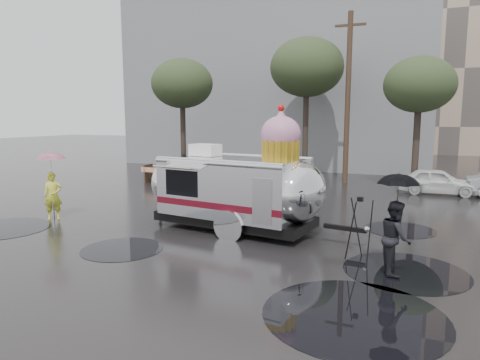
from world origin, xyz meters
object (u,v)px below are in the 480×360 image
at_px(person_right, 395,237).
at_px(tripod, 359,222).
at_px(airstream_trailer, 237,186).
at_px(person_left, 53,196).

height_order(person_right, tripod, person_right).
distance_m(airstream_trailer, person_right, 5.36).
height_order(airstream_trailer, person_left, airstream_trailer).
bearing_deg(person_left, airstream_trailer, -31.74).
distance_m(person_right, tripod, 1.13).
bearing_deg(person_right, airstream_trailer, 54.09).
relative_size(person_right, tripod, 1.05).
relative_size(airstream_trailer, person_left, 4.43).
bearing_deg(airstream_trailer, person_left, -161.74).
bearing_deg(person_right, tripod, 40.55).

